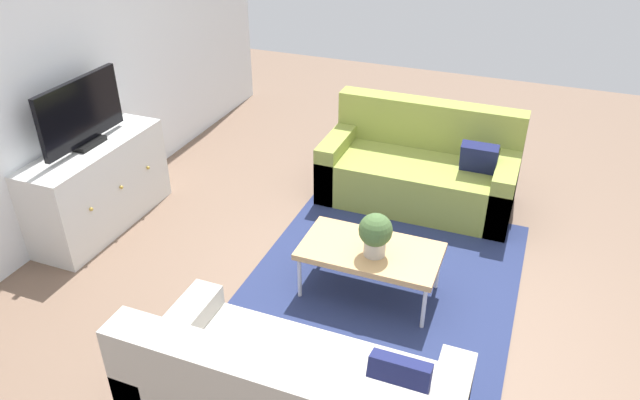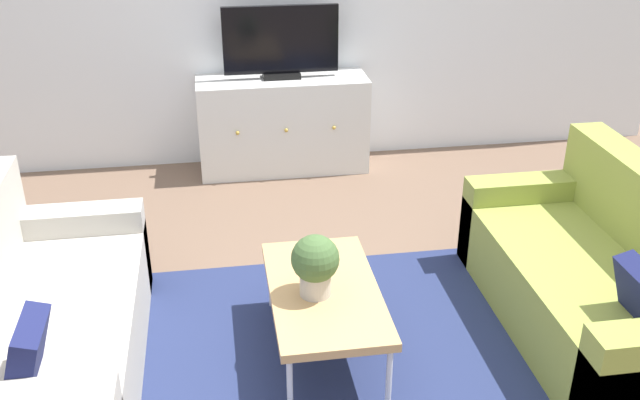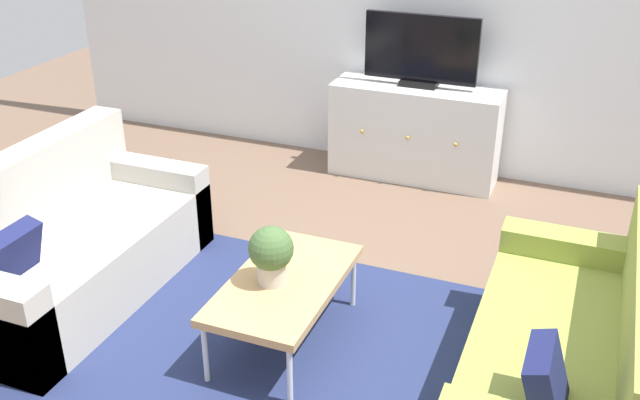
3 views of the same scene
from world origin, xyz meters
TOP-DOWN VIEW (x-y plane):
  - ground_plane at (0.00, 0.00)m, footprint 10.00×10.00m
  - wall_back at (0.00, 2.55)m, footprint 6.40×0.12m
  - area_rug at (0.00, -0.15)m, footprint 2.50×1.90m
  - couch_right_side at (1.43, -0.10)m, footprint 0.82×1.67m
  - coffee_table at (-0.04, -0.09)m, footprint 0.53×0.97m
  - potted_plant at (-0.09, -0.13)m, footprint 0.23×0.23m
  - tv_console at (0.02, 2.27)m, footprint 1.29×0.47m
  - flat_screen_tv at (0.02, 2.29)m, footprint 0.86×0.16m

SIDE VIEW (x-z plane):
  - ground_plane at x=0.00m, z-range 0.00..0.00m
  - area_rug at x=0.00m, z-range 0.00..0.01m
  - couch_right_side at x=1.43m, z-range -0.14..0.70m
  - coffee_table at x=-0.04m, z-range 0.16..0.55m
  - tv_console at x=0.02m, z-range 0.00..0.74m
  - potted_plant at x=-0.09m, z-range 0.40..0.72m
  - flat_screen_tv at x=0.02m, z-range 0.73..1.27m
  - wall_back at x=0.00m, z-range 0.00..2.70m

